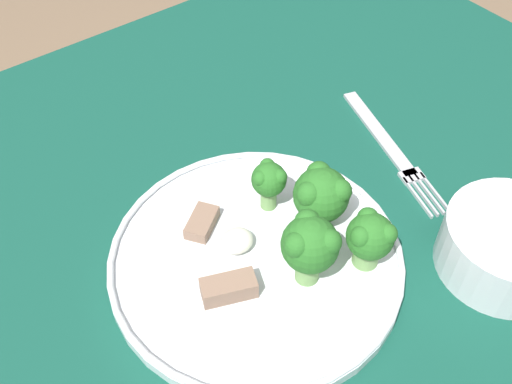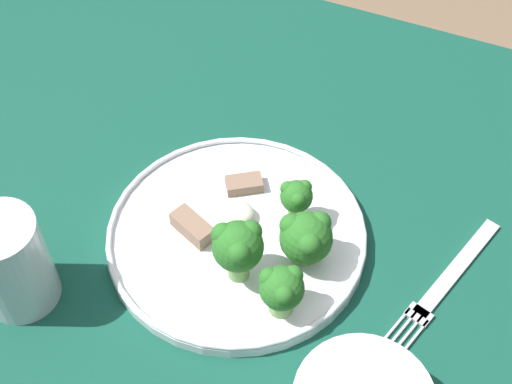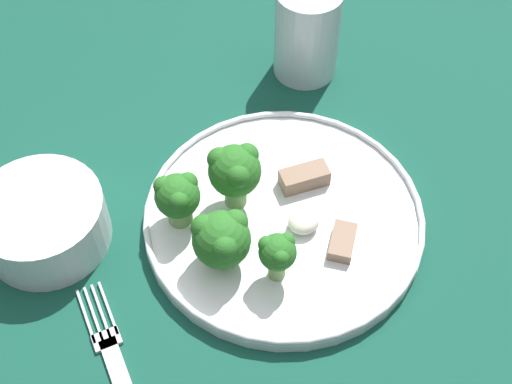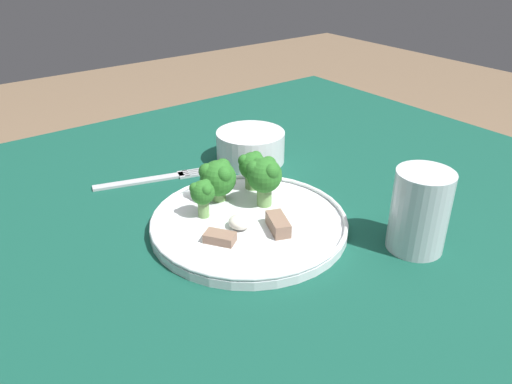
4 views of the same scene
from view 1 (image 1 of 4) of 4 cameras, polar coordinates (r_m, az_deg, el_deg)
dinner_plate at (r=0.54m, az=-0.01°, el=-6.43°), size 0.27×0.27×0.02m
fork at (r=0.67m, az=12.65°, el=4.13°), size 0.08×0.20×0.00m
cream_bowl at (r=0.58m, az=22.75°, el=-4.87°), size 0.12×0.12×0.05m
broccoli_floret_near_rim_left at (r=0.49m, az=5.17°, el=-5.02°), size 0.05×0.05×0.07m
broccoli_floret_center_left at (r=0.55m, az=1.24°, el=1.12°), size 0.03×0.03×0.05m
broccoli_floret_back_left at (r=0.55m, az=6.24°, el=-0.17°), size 0.05×0.05×0.06m
broccoli_floret_front_left at (r=0.52m, az=10.81°, el=-4.23°), size 0.04×0.04×0.06m
meat_slice_front_slice at (r=0.51m, az=-2.62°, el=-9.11°), size 0.05×0.04×0.02m
meat_slice_middle_slice at (r=0.56m, az=-5.34°, el=-3.00°), size 0.04×0.04×0.01m
sauce_dollop at (r=0.54m, az=-1.84°, el=-4.67°), size 0.03×0.03×0.02m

